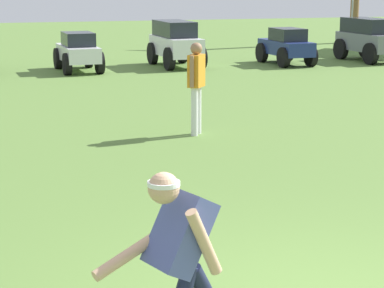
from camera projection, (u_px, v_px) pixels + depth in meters
name	position (u px, v px, depth m)	size (l,w,h in m)	color
frisbee_thrower	(181.00, 256.00, 5.03)	(1.15, 0.50, 1.40)	#191E38
teammate_near_sideline	(196.00, 80.00, 12.51)	(0.36, 0.44, 1.56)	silver
parked_car_slot_d	(78.00, 51.00, 21.08)	(1.20, 2.25, 1.10)	silver
parked_car_slot_e	(175.00, 42.00, 22.20)	(1.28, 2.46, 1.34)	silver
parked_car_slot_f	(286.00, 46.00, 22.74)	(1.20, 2.25, 1.10)	navy
parked_car_slot_g	(368.00, 38.00, 23.61)	(1.34, 2.47, 1.34)	slate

